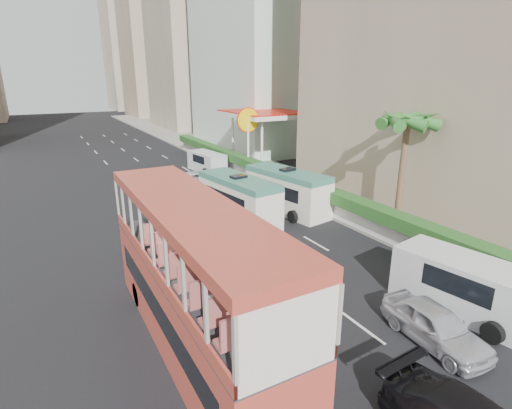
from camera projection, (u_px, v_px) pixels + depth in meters
ground_plane at (335, 299)px, 16.37m from camera, size 200.00×200.00×0.00m
double_decker_bus at (194, 279)px, 12.81m from camera, size 2.50×11.00×5.06m
car_silver_lane_a at (239, 264)px, 19.44m from camera, size 1.65×4.18×1.35m
car_silver_lane_b at (432, 342)px, 13.75m from camera, size 1.90×4.08×1.35m
van_asset at (197, 190)px, 32.05m from camera, size 3.16×5.28×1.37m
minibus_near at (239, 199)px, 24.90m from camera, size 2.94×6.50×2.78m
minibus_far at (287, 191)px, 26.65m from camera, size 3.18×6.58×2.80m
panel_van_near at (467, 286)px, 15.25m from camera, size 3.02×5.60×2.12m
panel_van_far at (207, 162)px, 38.13m from camera, size 2.42×4.71×1.80m
sidewalk at (246, 164)px, 41.29m from camera, size 6.00×120.00×0.18m
kerb_wall at (280, 186)px, 30.67m from camera, size 0.30×44.00×1.00m
hedge at (281, 175)px, 30.41m from camera, size 1.10×44.00×0.70m
palm_tree at (401, 177)px, 22.26m from camera, size 0.36×0.36×6.40m
shell_station at (264, 140)px, 39.27m from camera, size 6.50×8.00×5.50m
tower_far_a at (155, 11)px, 85.67m from camera, size 14.00×14.00×44.00m
tower_far_b at (133, 31)px, 104.59m from camera, size 14.00×14.00×40.00m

